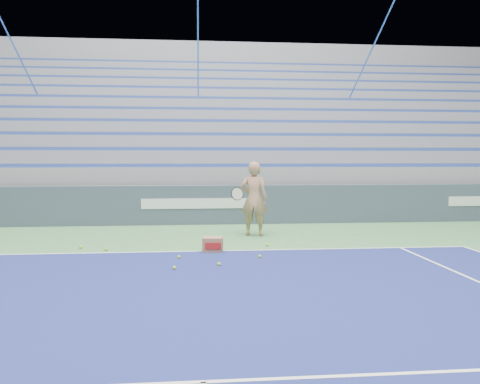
# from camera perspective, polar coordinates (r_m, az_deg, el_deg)

# --- Properties ---
(sponsor_barrier) EXTENTS (30.00, 0.32, 1.10)m
(sponsor_barrier) POSITION_cam_1_polar(r_m,az_deg,el_deg) (13.26, -4.98, -1.56)
(sponsor_barrier) COLOR #3A4658
(sponsor_barrier) RESTS_ON ground
(bleachers) EXTENTS (31.00, 9.15, 7.30)m
(bleachers) POSITION_cam_1_polar(r_m,az_deg,el_deg) (18.92, -5.09, 5.58)
(bleachers) COLOR gray
(bleachers) RESTS_ON ground
(tennis_player) EXTENTS (0.97, 0.91, 1.78)m
(tennis_player) POSITION_cam_1_polar(r_m,az_deg,el_deg) (11.18, 1.70, -0.83)
(tennis_player) COLOR tan
(tennis_player) RESTS_ON ground
(ball_box) EXTENTS (0.42, 0.35, 0.29)m
(ball_box) POSITION_cam_1_polar(r_m,az_deg,el_deg) (9.32, -3.34, -6.42)
(ball_box) COLOR #956B48
(ball_box) RESTS_ON ground
(tennis_ball_0) EXTENTS (0.07, 0.07, 0.07)m
(tennis_ball_0) POSITION_cam_1_polar(r_m,az_deg,el_deg) (9.82, -16.00, -6.70)
(tennis_ball_0) COLOR #A7D52B
(tennis_ball_0) RESTS_ON ground
(tennis_ball_1) EXTENTS (0.07, 0.07, 0.07)m
(tennis_ball_1) POSITION_cam_1_polar(r_m,az_deg,el_deg) (9.94, 3.32, -6.42)
(tennis_ball_1) COLOR #A7D52B
(tennis_ball_1) RESTS_ON ground
(tennis_ball_2) EXTENTS (0.07, 0.07, 0.07)m
(tennis_ball_2) POSITION_cam_1_polar(r_m,az_deg,el_deg) (10.19, -18.86, -6.37)
(tennis_ball_2) COLOR #A7D52B
(tennis_ball_2) RESTS_ON ground
(tennis_ball_3) EXTENTS (0.07, 0.07, 0.07)m
(tennis_ball_3) POSITION_cam_1_polar(r_m,az_deg,el_deg) (8.12, -2.57, -8.79)
(tennis_ball_3) COLOR #A7D52B
(tennis_ball_3) RESTS_ON ground
(tennis_ball_4) EXTENTS (0.07, 0.07, 0.07)m
(tennis_ball_4) POSITION_cam_1_polar(r_m,az_deg,el_deg) (7.92, -8.01, -9.15)
(tennis_ball_4) COLOR #A7D52B
(tennis_ball_4) RESTS_ON ground
(tennis_ball_5) EXTENTS (0.07, 0.07, 0.07)m
(tennis_ball_5) POSITION_cam_1_polar(r_m,az_deg,el_deg) (8.75, 2.42, -7.86)
(tennis_ball_5) COLOR #A7D52B
(tennis_ball_5) RESTS_ON ground
(tennis_ball_6) EXTENTS (0.07, 0.07, 0.07)m
(tennis_ball_6) POSITION_cam_1_polar(r_m,az_deg,el_deg) (8.76, -7.44, -7.86)
(tennis_ball_6) COLOR #A7D52B
(tennis_ball_6) RESTS_ON ground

